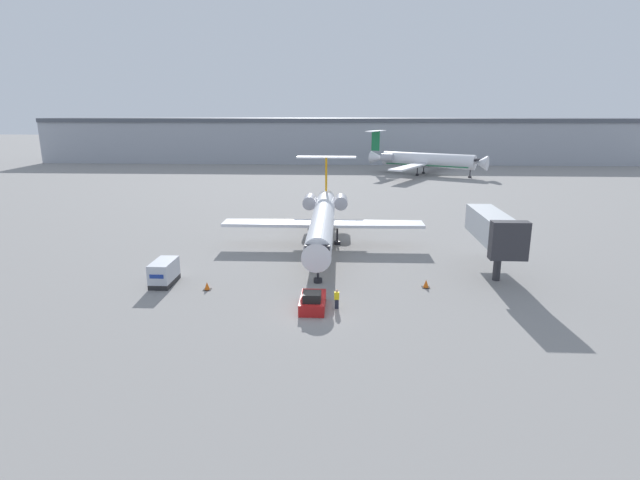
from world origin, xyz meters
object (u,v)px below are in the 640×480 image
traffic_cone_right (426,284)px  jet_bridge (494,229)px  pushback_tug (313,302)px  airplane_main (323,218)px  traffic_cone_left (207,286)px  airplane_parked_far_left (424,160)px  luggage_cart (164,273)px  worker_near_tug (337,299)px

traffic_cone_right → jet_bridge: 9.17m
pushback_tug → airplane_main: bearing=90.2°
pushback_tug → traffic_cone_left: size_ratio=5.52×
traffic_cone_right → airplane_parked_far_left: size_ratio=0.02×
luggage_cart → jet_bridge: bearing=8.7°
worker_near_tug → airplane_main: bearing=95.9°
worker_near_tug → luggage_cart: bearing=162.2°
airplane_main → luggage_cart: bearing=-134.1°
traffic_cone_left → airplane_parked_far_left: bearing=69.5°
traffic_cone_left → jet_bridge: size_ratio=0.06×
worker_near_tug → jet_bridge: 18.09m
luggage_cart → airplane_parked_far_left: airplane_parked_far_left is taller
luggage_cart → jet_bridge: (30.62, 4.70, 3.35)m
airplane_main → traffic_cone_right: bearing=-54.8°
traffic_cone_right → airplane_parked_far_left: 83.83m
worker_near_tug → traffic_cone_right: 9.54m
traffic_cone_left → luggage_cart: bearing=162.8°
pushback_tug → worker_near_tug: pushback_tug is taller
pushback_tug → traffic_cone_left: (-9.63, 3.84, -0.25)m
traffic_cone_left → pushback_tug: bearing=-21.7°
luggage_cart → worker_near_tug: luggage_cart is taller
jet_bridge → pushback_tug: bearing=-149.4°
traffic_cone_left → airplane_parked_far_left: (31.55, 84.45, 3.29)m
traffic_cone_left → traffic_cone_right: traffic_cone_right is taller
pushback_tug → worker_near_tug: size_ratio=2.45×
luggage_cart → airplane_parked_far_left: 90.55m
worker_near_tug → jet_bridge: jet_bridge is taller
worker_near_tug → traffic_cone_right: worker_near_tug is taller
airplane_main → worker_near_tug: size_ratio=18.86×
airplane_parked_far_left → luggage_cart: bearing=-113.3°
pushback_tug → traffic_cone_left: 10.37m
pushback_tug → worker_near_tug: (1.92, 0.08, 0.25)m
airplane_parked_far_left → traffic_cone_right: bearing=-98.3°
airplane_main → pushback_tug: 19.63m
airplane_parked_far_left → jet_bridge: airplane_parked_far_left is taller
traffic_cone_left → traffic_cone_right: bearing=4.6°
luggage_cart → traffic_cone_left: size_ratio=5.06×
airplane_parked_far_left → jet_bridge: size_ratio=3.03×
airplane_main → jet_bridge: (16.77, -9.58, 1.18)m
luggage_cart → airplane_parked_far_left: bearing=66.7°
airplane_parked_far_left → worker_near_tug: bearing=-102.8°
airplane_main → airplane_parked_far_left: airplane_parked_far_left is taller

